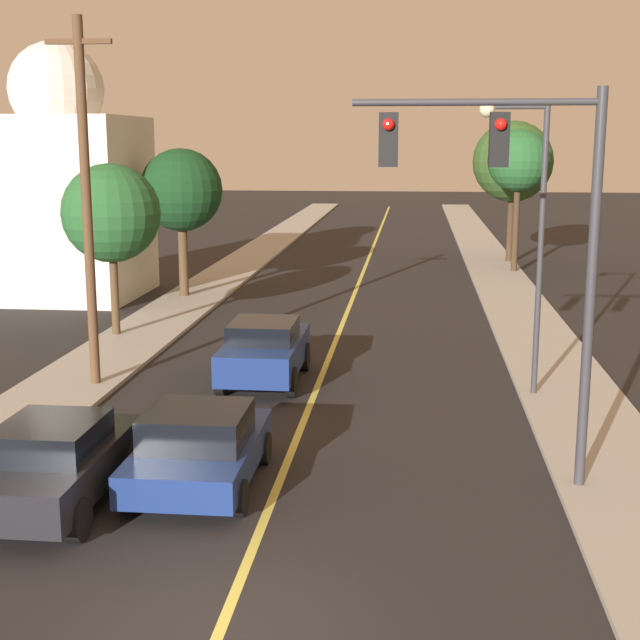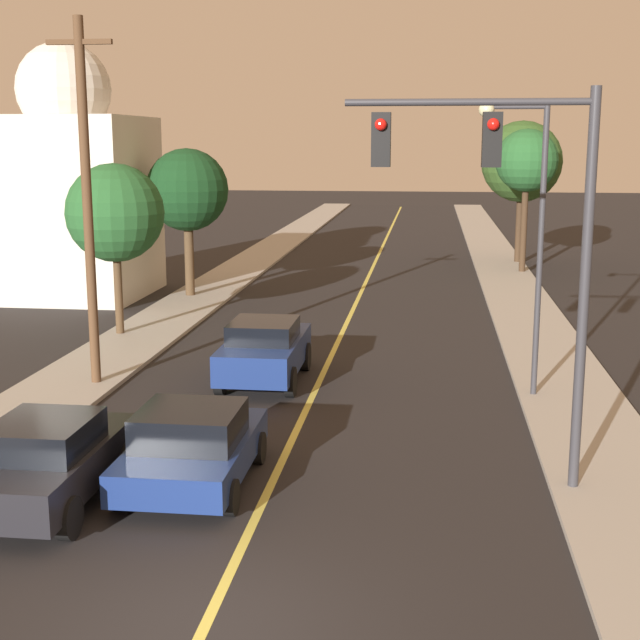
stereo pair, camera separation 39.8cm
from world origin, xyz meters
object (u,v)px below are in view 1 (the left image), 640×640
at_px(car_outer_lane_front, 56,462).
at_px(tree_right_near, 519,161).
at_px(tree_left_near, 111,214).
at_px(traffic_signal_mast, 520,210).
at_px(tree_left_far, 181,191).
at_px(car_near_lane_front, 199,447).
at_px(domed_building_left, 62,189).
at_px(streetlamp_right, 526,209).
at_px(car_near_lane_second, 265,350).
at_px(utility_pole_left, 86,199).
at_px(tree_right_far, 513,162).

relative_size(car_outer_lane_front, tree_right_near, 0.62).
bearing_deg(tree_left_near, traffic_signal_mast, -45.68).
relative_size(traffic_signal_mast, tree_left_far, 1.20).
relative_size(car_near_lane_front, domed_building_left, 0.40).
bearing_deg(tree_left_far, traffic_signal_mast, -59.92).
bearing_deg(tree_right_near, car_near_lane_front, -107.19).
xyz_separation_m(car_outer_lane_front, tree_left_near, (-3.37, 12.99, 3.10)).
relative_size(car_outer_lane_front, streetlamp_right, 0.59).
distance_m(car_near_lane_second, utility_pole_left, 5.75).
distance_m(streetlamp_right, domed_building_left, 20.63).
distance_m(traffic_signal_mast, streetlamp_right, 5.93).
bearing_deg(traffic_signal_mast, utility_pole_left, 149.76).
height_order(utility_pole_left, tree_right_near, utility_pole_left).
bearing_deg(car_near_lane_second, tree_right_far, 70.13).
xyz_separation_m(streetlamp_right, utility_pole_left, (-10.49, -0.23, 0.18)).
bearing_deg(tree_left_near, utility_pole_left, -76.32).
height_order(car_outer_lane_front, utility_pole_left, utility_pole_left).
bearing_deg(utility_pole_left, traffic_signal_mast, -30.24).
xyz_separation_m(tree_right_near, domed_building_left, (-18.40, -8.19, -0.92)).
relative_size(car_near_lane_front, tree_right_far, 0.57).
height_order(car_near_lane_front, traffic_signal_mast, traffic_signal_mast).
distance_m(tree_left_far, domed_building_left, 4.77).
relative_size(tree_left_far, tree_right_far, 0.82).
bearing_deg(car_near_lane_front, car_outer_lane_front, -152.05).
distance_m(car_outer_lane_front, utility_pole_left, 8.53).
height_order(car_near_lane_front, domed_building_left, domed_building_left).
height_order(traffic_signal_mast, tree_right_near, traffic_signal_mast).
bearing_deg(utility_pole_left, streetlamp_right, 1.25).
bearing_deg(car_near_lane_front, tree_right_near, 72.81).
xyz_separation_m(traffic_signal_mast, tree_left_far, (-10.70, 18.48, -0.76)).
bearing_deg(car_outer_lane_front, domed_building_left, 111.13).
relative_size(car_near_lane_second, tree_right_far, 0.60).
relative_size(utility_pole_left, tree_right_near, 1.36).
height_order(utility_pole_left, domed_building_left, domed_building_left).
height_order(tree_left_near, tree_right_near, tree_right_near).
bearing_deg(utility_pole_left, tree_right_far, 62.61).
bearing_deg(tree_left_near, tree_right_near, 47.77).
distance_m(car_near_lane_front, traffic_signal_mast, 6.94).
height_order(car_near_lane_front, utility_pole_left, utility_pole_left).
bearing_deg(car_outer_lane_front, car_near_lane_front, 27.95).
relative_size(car_outer_lane_front, tree_left_far, 0.71).
bearing_deg(tree_left_near, streetlamp_right, -24.64).
xyz_separation_m(car_outer_lane_front, utility_pole_left, (-1.99, 7.32, 3.91)).
relative_size(utility_pole_left, tree_left_near, 1.67).
distance_m(traffic_signal_mast, tree_left_near, 15.83).
bearing_deg(domed_building_left, car_near_lane_front, -62.33).
xyz_separation_m(car_near_lane_front, domed_building_left, (-9.98, 19.04, 3.51)).
height_order(streetlamp_right, tree_left_near, streetlamp_right).
height_order(tree_left_far, tree_right_near, tree_right_near).
relative_size(car_near_lane_second, domed_building_left, 0.43).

